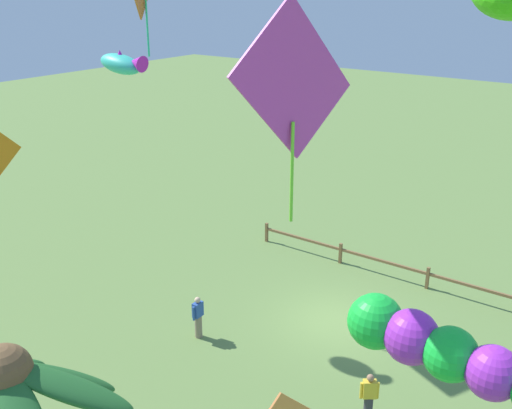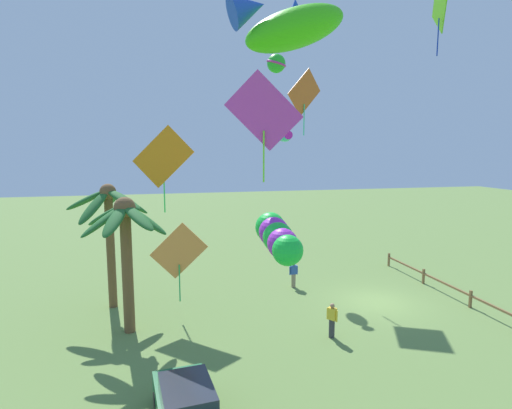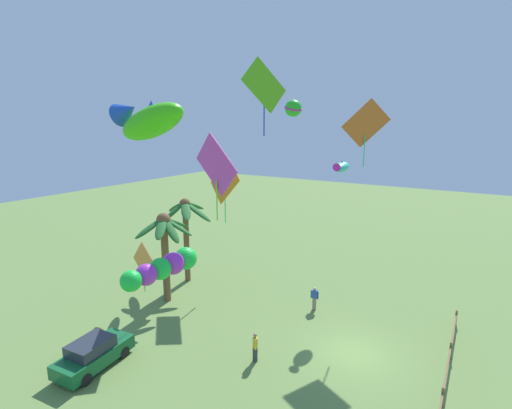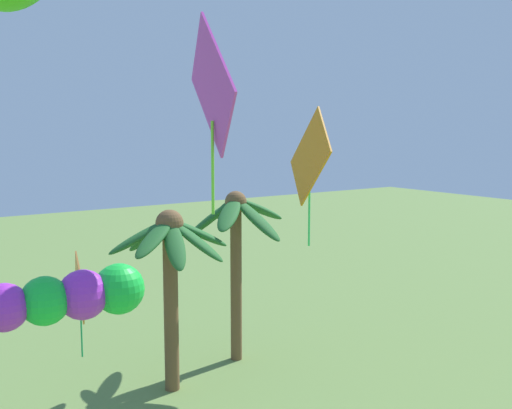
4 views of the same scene
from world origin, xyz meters
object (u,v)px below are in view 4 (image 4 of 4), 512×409
kite_diamond_1 (80,290)px  kite_diamond_2 (212,88)px  kite_diamond_3 (310,159)px  palm_tree_1 (170,255)px  kite_tube_0 (55,299)px  palm_tree_0 (236,231)px

kite_diamond_1 → kite_diamond_2: (2.04, -3.76, 5.33)m
kite_diamond_3 → palm_tree_1: bearing=159.3°
kite_tube_0 → kite_diamond_2: 5.85m
palm_tree_0 → kite_diamond_3: bearing=-66.6°
kite_diamond_2 → kite_tube_0: bearing=173.1°
palm_tree_0 → kite_diamond_1: (-7.19, -3.29, -0.46)m
palm_tree_1 → kite_diamond_1: bearing=-150.3°
palm_tree_0 → kite_tube_0: (-8.81, -6.60, 0.32)m
kite_tube_0 → kite_diamond_2: kite_diamond_2 is taller
kite_diamond_1 → kite_diamond_2: size_ratio=0.65×
kite_diamond_1 → kite_diamond_3: (8.43, 0.43, 3.32)m
kite_tube_0 → kite_diamond_3: kite_diamond_3 is taller
kite_diamond_2 → kite_diamond_3: kite_diamond_2 is taller
kite_diamond_1 → kite_diamond_3: size_ratio=0.62×
palm_tree_1 → kite_diamond_1: 4.39m
palm_tree_0 → kite_tube_0: palm_tree_0 is taller
kite_tube_0 → kite_diamond_1: 3.77m
kite_diamond_1 → palm_tree_1: bearing=29.7°
palm_tree_0 → kite_diamond_2: (-5.15, -7.04, 4.86)m
kite_diamond_2 → kite_diamond_3: bearing=33.2°
palm_tree_1 → kite_diamond_1: (-3.81, -2.17, -0.13)m
palm_tree_0 → palm_tree_1: bearing=-161.8°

